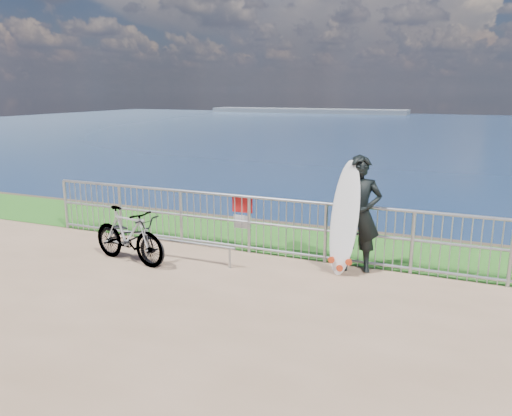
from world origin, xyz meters
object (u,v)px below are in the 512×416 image
at_px(surfboard, 344,222).
at_px(bicycle_near, 130,238).
at_px(surfer, 359,214).
at_px(bicycle_far, 128,235).

bearing_deg(surfboard, bicycle_near, -166.70).
relative_size(surfer, bicycle_far, 1.18).
bearing_deg(bicycle_far, bicycle_near, 23.07).
bearing_deg(bicycle_far, surfboard, -64.41).
height_order(bicycle_near, bicycle_far, bicycle_far).
bearing_deg(surfer, surfboard, -140.59).
xyz_separation_m(surfboard, bicycle_near, (-3.73, -0.88, -0.46)).
relative_size(surfboard, bicycle_far, 1.15).
xyz_separation_m(surfer, bicycle_far, (-3.91, -1.20, -0.49)).
bearing_deg(bicycle_near, surfboard, -67.94).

